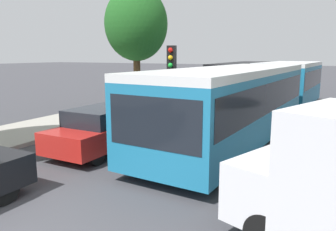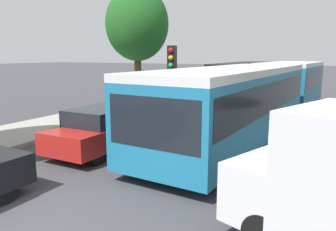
# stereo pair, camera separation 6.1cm
# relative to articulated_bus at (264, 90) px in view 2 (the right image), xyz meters

# --- Properties ---
(kerb_strip_left) EXTENTS (3.20, 32.79, 0.14)m
(kerb_strip_left) POSITION_rel_articulated_bus_xyz_m (-7.88, -0.36, -1.45)
(kerb_strip_left) COLOR #9E998E
(kerb_strip_left) RESTS_ON ground
(articulated_bus) EXTENTS (3.80, 17.86, 2.63)m
(articulated_bus) POSITION_rel_articulated_bus_xyz_m (0.00, 0.00, 0.00)
(articulated_bus) COLOR teal
(articulated_bus) RESTS_ON ground
(city_bus_rear) EXTENTS (2.84, 11.45, 2.45)m
(city_bus_rear) POSITION_rel_articulated_bus_xyz_m (-3.85, 11.03, -0.10)
(city_bus_rear) COLOR silver
(city_bus_rear) RESTS_ON ground
(queued_car_red) EXTENTS (1.77, 4.08, 1.41)m
(queued_car_red) POSITION_rel_articulated_bus_xyz_m (-3.66, -6.54, -0.81)
(queued_car_red) COLOR #B21E19
(queued_car_red) RESTS_ON ground
(queued_car_blue) EXTENTS (1.86, 4.28, 1.48)m
(queued_car_blue) POSITION_rel_articulated_bus_xyz_m (-3.91, -1.58, -0.77)
(queued_car_blue) COLOR #284799
(queued_car_blue) RESTS_ON ground
(traffic_light) EXTENTS (0.35, 0.38, 3.40)m
(traffic_light) POSITION_rel_articulated_bus_xyz_m (-2.74, -3.58, 0.98)
(traffic_light) COLOR #56595E
(traffic_light) RESTS_ON ground
(tree_left_mid) EXTENTS (3.39, 3.39, 6.67)m
(tree_left_mid) POSITION_rel_articulated_bus_xyz_m (-6.97, 0.61, 3.05)
(tree_left_mid) COLOR #51381E
(tree_left_mid) RESTS_ON ground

